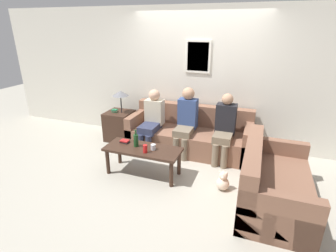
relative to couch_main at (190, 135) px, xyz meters
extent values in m
plane|color=#ADA899|center=(0.00, -0.51, -0.28)|extent=(16.00, 16.00, 0.00)
cube|color=silver|center=(0.00, 0.46, 1.02)|extent=(9.00, 0.06, 2.60)
cube|color=silver|center=(0.00, 0.42, 1.42)|extent=(0.48, 0.02, 0.60)
cube|color=#B7CCB2|center=(0.00, 0.41, 1.42)|extent=(0.40, 0.01, 0.52)
cube|color=brown|center=(0.00, -0.05, -0.08)|extent=(2.28, 0.86, 0.41)
cube|color=brown|center=(0.00, 0.28, 0.33)|extent=(2.28, 0.20, 0.40)
cube|color=brown|center=(-1.07, -0.05, 0.03)|extent=(0.14, 0.86, 0.63)
cube|color=brown|center=(1.07, -0.05, 0.03)|extent=(0.14, 0.86, 0.63)
cube|color=brown|center=(1.52, -1.22, -0.08)|extent=(0.86, 1.58, 0.41)
cube|color=brown|center=(1.19, -1.22, 0.33)|extent=(0.20, 1.58, 0.40)
cube|color=brown|center=(1.52, -1.95, 0.03)|extent=(0.86, 0.14, 0.63)
cube|color=brown|center=(1.52, -0.50, 0.03)|extent=(0.86, 0.14, 0.63)
cube|color=#382319|center=(-0.44, -1.14, 0.15)|extent=(1.20, 0.49, 0.04)
cylinder|color=#382319|center=(-0.98, -1.33, -0.08)|extent=(0.06, 0.06, 0.42)
cylinder|color=#382319|center=(0.10, -1.33, -0.08)|extent=(0.06, 0.06, 0.42)
cylinder|color=#382319|center=(-0.98, -0.96, -0.08)|extent=(0.06, 0.06, 0.42)
cylinder|color=#382319|center=(0.10, -0.96, -0.08)|extent=(0.06, 0.06, 0.42)
cube|color=#382319|center=(-1.48, -0.06, 0.01)|extent=(0.52, 0.52, 0.60)
cylinder|color=#262628|center=(-1.42, -0.06, 0.49)|extent=(0.02, 0.02, 0.37)
cone|color=slate|center=(-1.42, -0.06, 0.71)|extent=(0.32, 0.32, 0.10)
cube|color=#237547|center=(-1.56, -0.08, 0.32)|extent=(0.11, 0.08, 0.02)
cube|color=beige|center=(-1.56, -0.08, 0.34)|extent=(0.11, 0.07, 0.02)
cube|color=#237547|center=(-1.56, -0.08, 0.36)|extent=(0.11, 0.10, 0.02)
cylinder|color=#19421E|center=(-0.57, -1.12, 0.27)|extent=(0.08, 0.08, 0.20)
cylinder|color=#19421E|center=(-0.57, -1.12, 0.41)|extent=(0.03, 0.03, 0.08)
cylinder|color=silver|center=(-0.27, -1.13, 0.22)|extent=(0.08, 0.08, 0.09)
cube|color=black|center=(-0.80, -1.06, 0.18)|extent=(0.16, 0.12, 0.02)
cube|color=red|center=(-0.80, -1.06, 0.20)|extent=(0.14, 0.10, 0.02)
cylinder|color=red|center=(-0.34, -1.26, 0.23)|extent=(0.07, 0.07, 0.12)
cube|color=#2D334C|center=(-0.69, -0.32, 0.17)|extent=(0.31, 0.48, 0.14)
cylinder|color=#2D334C|center=(-0.76, -0.56, -0.08)|extent=(0.11, 0.11, 0.41)
cylinder|color=#2D334C|center=(-0.61, -0.56, -0.08)|extent=(0.11, 0.11, 0.41)
cube|color=beige|center=(-0.69, -0.08, 0.41)|extent=(0.34, 0.22, 0.48)
sphere|color=tan|center=(-0.69, -0.08, 0.74)|extent=(0.21, 0.21, 0.21)
cube|color=#756651|center=(-0.04, -0.26, 0.17)|extent=(0.31, 0.44, 0.14)
cylinder|color=#756651|center=(-0.11, -0.48, -0.08)|extent=(0.11, 0.11, 0.41)
cylinder|color=#756651|center=(0.04, -0.48, -0.08)|extent=(0.11, 0.11, 0.41)
cube|color=#33477A|center=(-0.04, -0.04, 0.45)|extent=(0.34, 0.22, 0.55)
sphere|color=tan|center=(-0.04, -0.04, 0.82)|extent=(0.22, 0.22, 0.22)
cube|color=#756651|center=(0.67, -0.30, 0.17)|extent=(0.31, 0.42, 0.14)
cylinder|color=#756651|center=(0.59, -0.51, -0.08)|extent=(0.11, 0.11, 0.41)
cylinder|color=#756651|center=(0.74, -0.51, -0.08)|extent=(0.11, 0.11, 0.41)
cube|color=black|center=(0.67, -0.09, 0.44)|extent=(0.34, 0.22, 0.53)
sphere|color=tan|center=(0.67, -0.09, 0.79)|extent=(0.20, 0.20, 0.20)
sphere|color=beige|center=(0.83, -1.14, -0.19)|extent=(0.19, 0.19, 0.19)
sphere|color=beige|center=(0.83, -1.14, -0.05)|extent=(0.13, 0.13, 0.13)
sphere|color=beige|center=(0.78, -1.14, 0.00)|extent=(0.04, 0.04, 0.04)
sphere|color=beige|center=(0.87, -1.14, 0.00)|extent=(0.04, 0.04, 0.04)
sphere|color=#FFEAD1|center=(0.83, -1.19, -0.05)|extent=(0.05, 0.05, 0.05)
camera|label=1|loc=(1.20, -4.46, 1.97)|focal=28.00mm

